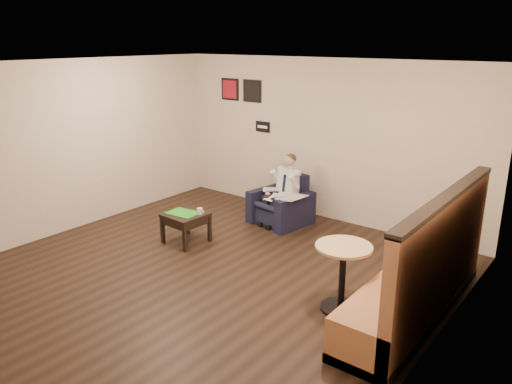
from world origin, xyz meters
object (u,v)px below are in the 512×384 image
Objects in this scene: side_table at (186,228)px; banquette at (417,254)px; seated_man at (276,193)px; smartphone at (196,211)px; cafe_table at (342,278)px; green_folder at (183,213)px; armchair at (281,200)px; coffee_mug at (200,211)px.

banquette reaches higher than side_table.
seated_man is 0.39× the size of banquette.
side_table is 0.30m from smartphone.
side_table is (-0.67, -1.51, -0.34)m from seated_man.
banquette is at bearing 1.87° from side_table.
banquette is (3.57, -0.05, 0.26)m from smartphone.
cafe_table is at bearing -147.36° from banquette.
cafe_table is (2.97, -0.31, -0.07)m from green_folder.
green_folder is at bearing -103.96° from smartphone.
side_table is at bearing -103.40° from armchair.
smartphone is at bearing 179.21° from banquette.
side_table is at bearing -149.18° from coffee_mug.
green_folder is (-0.03, -0.02, 0.25)m from side_table.
cafe_table is (-0.70, -0.45, -0.34)m from banquette.
smartphone is 3.58m from banquette.
cafe_table is (2.87, -0.49, -0.07)m from smartphone.
armchair is 3.32m from banquette.
coffee_mug is (-0.47, -1.39, -0.05)m from seated_man.
smartphone is at bearing 63.16° from green_folder.
green_folder reaches higher than side_table.
green_folder is 0.16× the size of banquette.
smartphone is at bearing -104.72° from seated_man.
coffee_mug is 0.12× the size of cafe_table.
smartphone is 0.05× the size of banquette.
green_folder reaches higher than smartphone.
smartphone is at bearing 170.22° from cafe_table.
armchair is at bearing 79.65° from smartphone.
seated_man is 1.48m from smartphone.
armchair is at bearing 90.00° from seated_man.
seated_man is 1.69m from green_folder.
banquette reaches higher than smartphone.
cafe_table is (2.93, -0.33, 0.17)m from side_table.
cafe_table reaches higher than green_folder.
seated_man is 2.40× the size of green_folder.
smartphone is (-0.14, 0.05, -0.05)m from coffee_mug.
banquette is (2.94, -1.50, 0.33)m from armchair.
armchair reaches higher than smartphone.
coffee_mug is at bearing 170.75° from cafe_table.
cafe_table is at bearing 3.10° from smartphone.
smartphone is (-0.61, -1.34, -0.09)m from seated_man.
side_table is 1.22× the size of green_folder.
banquette is at bearing 32.64° from cafe_table.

